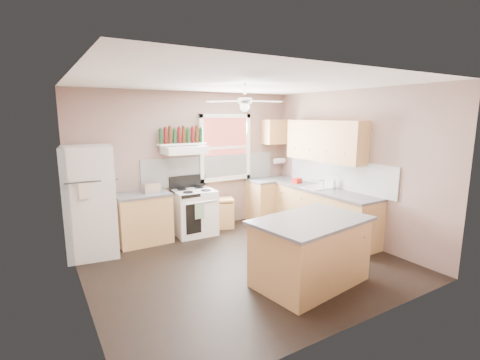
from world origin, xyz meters
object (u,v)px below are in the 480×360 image
stove (194,212)px  island (310,253)px  refrigerator (90,202)px  toaster (151,188)px  cart (220,215)px

stove → island: size_ratio=0.59×
refrigerator → toaster: (1.03, 0.09, 0.10)m
toaster → island: 3.02m
toaster → island: toaster is taller
refrigerator → toaster: size_ratio=6.36×
cart → island: 2.75m
refrigerator → cart: bearing=11.7°
stove → cart: stove is taller
refrigerator → cart: refrigerator is taller
refrigerator → stove: size_ratio=2.07×
refrigerator → island: bearing=-39.9°
stove → cart: size_ratio=1.63×
stove → refrigerator: bearing=-174.3°
toaster → stove: size_ratio=0.33×
stove → cart: 0.63m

